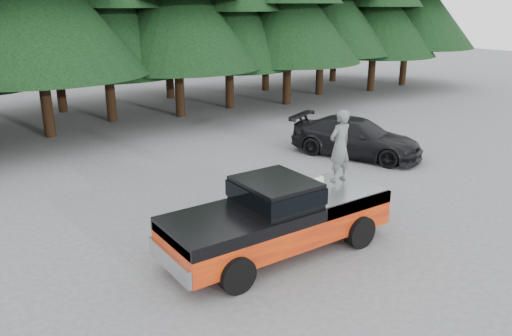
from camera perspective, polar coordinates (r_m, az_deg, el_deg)
ground at (r=12.75m, az=-2.43°, el=-9.36°), size 120.00×120.00×0.00m
pickup_truck at (r=12.41m, az=2.56°, el=-6.75°), size 6.00×2.04×1.33m
truck_cab at (r=11.98m, az=2.24°, el=-2.70°), size 1.66×1.90×0.59m
air_compressor at (r=12.59m, az=5.80°, el=-2.06°), size 0.72×0.63×0.45m
man_on_bed at (r=13.48m, az=9.56°, el=2.51°), size 0.74×0.51×1.95m
parked_car at (r=20.59m, az=11.36°, el=3.45°), size 4.11×5.71×1.54m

